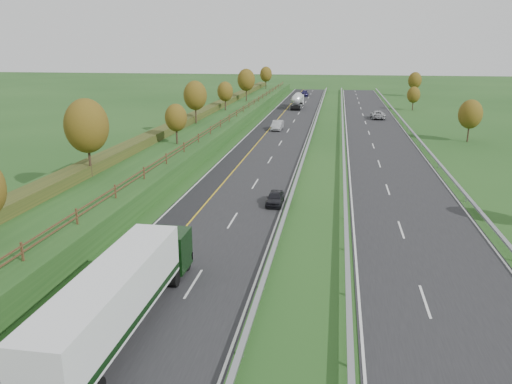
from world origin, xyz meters
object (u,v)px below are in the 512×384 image
(car_dark_near, at_px, (275,198))
(car_small_far, at_px, (304,93))
(box_lorry, at_px, (121,294))
(car_silver_mid, at_px, (277,125))
(car_oncoming, at_px, (378,115))
(road_tanker, at_px, (297,100))

(car_dark_near, xyz_separation_m, car_small_far, (-4.52, 106.85, 0.18))
(car_dark_near, bearing_deg, car_small_far, 92.58)
(box_lorry, distance_m, car_dark_near, 23.78)
(car_silver_mid, relative_size, car_oncoming, 0.84)
(road_tanker, bearing_deg, car_small_far, 90.60)
(car_dark_near, bearing_deg, box_lorry, -101.90)
(box_lorry, height_order, car_small_far, box_lorry)
(box_lorry, bearing_deg, road_tanker, 89.58)
(car_silver_mid, bearing_deg, car_dark_near, -81.91)
(car_small_far, bearing_deg, road_tanker, -89.51)
(road_tanker, distance_m, car_dark_near, 77.13)
(road_tanker, relative_size, car_oncoming, 1.90)
(car_oncoming, bearing_deg, car_silver_mid, 43.09)
(car_dark_near, bearing_deg, road_tanker, 93.28)
(road_tanker, xyz_separation_m, car_oncoming, (17.91, -15.85, -1.00))
(road_tanker, bearing_deg, car_dark_near, -86.87)
(box_lorry, distance_m, road_tanker, 100.22)
(box_lorry, xyz_separation_m, car_small_far, (0.43, 130.06, -1.48))
(box_lorry, xyz_separation_m, car_dark_near, (4.95, 23.20, -1.65))
(road_tanker, xyz_separation_m, car_dark_near, (4.21, -77.01, -1.18))
(box_lorry, height_order, car_silver_mid, box_lorry)
(car_silver_mid, height_order, car_small_far, car_silver_mid)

